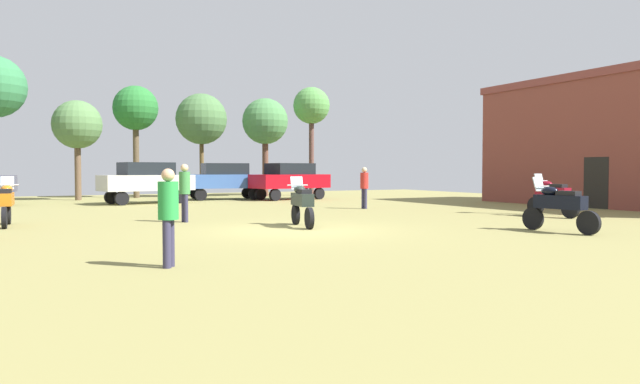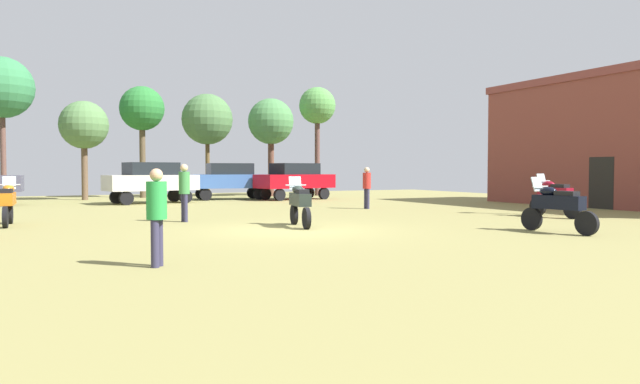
% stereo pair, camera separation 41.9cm
% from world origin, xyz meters
% --- Properties ---
extents(ground_plane, '(44.00, 52.00, 0.02)m').
position_xyz_m(ground_plane, '(0.00, 0.00, 0.01)').
color(ground_plane, olive).
extents(motorcycle_2, '(0.62, 2.14, 1.50)m').
position_xyz_m(motorcycle_2, '(9.85, 0.05, 0.75)').
color(motorcycle_2, black).
rests_on(motorcycle_2, ground).
extents(motorcycle_3, '(0.64, 2.23, 1.45)m').
position_xyz_m(motorcycle_3, '(5.94, -3.61, 0.73)').
color(motorcycle_3, black).
rests_on(motorcycle_3, ground).
extents(motorcycle_7, '(0.68, 2.08, 1.44)m').
position_xyz_m(motorcycle_7, '(0.56, 0.81, 0.73)').
color(motorcycle_7, black).
rests_on(motorcycle_7, ground).
extents(motorcycle_8, '(0.62, 2.08, 1.45)m').
position_xyz_m(motorcycle_8, '(-7.03, 4.79, 0.73)').
color(motorcycle_8, black).
rests_on(motorcycle_8, ground).
extents(car_3, '(4.56, 2.56, 2.00)m').
position_xyz_m(car_3, '(-1.21, 14.71, 1.19)').
color(car_3, black).
rests_on(car_3, ground).
extents(car_4, '(4.56, 2.56, 2.00)m').
position_xyz_m(car_4, '(6.58, 15.06, 1.19)').
color(car_4, black).
rests_on(car_4, ground).
extents(car_5, '(4.44, 2.17, 2.00)m').
position_xyz_m(car_5, '(3.37, 16.69, 1.19)').
color(car_5, black).
rests_on(car_5, ground).
extents(person_1, '(0.35, 0.35, 1.75)m').
position_xyz_m(person_1, '(6.24, 6.68, 1.04)').
color(person_1, '#322F4B').
rests_on(person_1, ground).
extents(person_2, '(0.39, 0.39, 1.82)m').
position_xyz_m(person_2, '(-2.08, 3.80, 1.09)').
color(person_2, '#2C2B45').
rests_on(person_2, ground).
extents(person_3, '(0.47, 0.47, 1.66)m').
position_xyz_m(person_3, '(-4.46, -4.56, 0.99)').
color(person_3, '#2D2B44').
rests_on(person_3, ground).
extents(tree_2, '(3.20, 3.20, 7.56)m').
position_xyz_m(tree_2, '(-7.80, 20.43, 5.93)').
color(tree_2, brown).
rests_on(tree_2, ground).
extents(tree_4, '(2.32, 2.32, 6.88)m').
position_xyz_m(tree_4, '(9.89, 19.11, 5.62)').
color(tree_4, brown).
rests_on(tree_4, ground).
extents(tree_5, '(2.60, 2.60, 5.38)m').
position_xyz_m(tree_5, '(-3.88, 19.68, 4.05)').
color(tree_5, brown).
rests_on(tree_5, ground).
extents(tree_7, '(3.03, 3.03, 6.18)m').
position_xyz_m(tree_7, '(3.02, 20.02, 4.66)').
color(tree_7, brown).
rests_on(tree_7, ground).
extents(tree_8, '(2.82, 2.82, 6.04)m').
position_xyz_m(tree_8, '(6.84, 19.38, 4.59)').
color(tree_8, brown).
rests_on(tree_8, ground).
extents(tree_9, '(2.59, 2.59, 6.53)m').
position_xyz_m(tree_9, '(-0.61, 20.97, 5.17)').
color(tree_9, brown).
rests_on(tree_9, ground).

